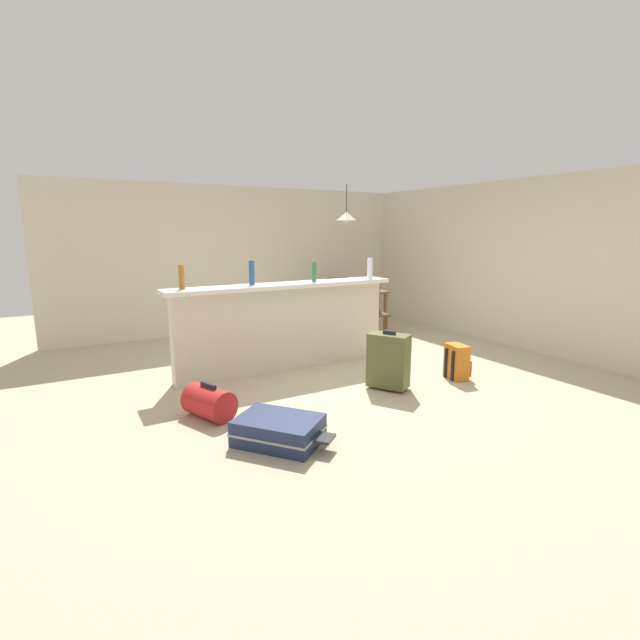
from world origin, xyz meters
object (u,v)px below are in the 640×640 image
Objects in this scene: duffel_bag_red at (209,402)px; pendant_lamp at (346,216)px; bottle_green at (314,272)px; dining_chair_far_side at (336,300)px; suitcase_flat_navy at (279,430)px; backpack_orange at (457,362)px; bottle_amber at (181,277)px; bottle_blue at (252,273)px; suitcase_upright_olive at (389,360)px; bottle_clear at (370,268)px; dining_chair_near_partition at (371,308)px; dining_table at (351,296)px.

pendant_lamp is at bearing 37.90° from duffel_bag_red.
bottle_green reaches higher than dining_chair_far_side.
backpack_orange is (2.56, 0.48, 0.09)m from suitcase_flat_navy.
bottle_blue is (0.83, -0.01, 0.01)m from bottle_amber.
bottle_amber is 0.41× the size of suitcase_upright_olive.
dining_chair_far_side is (3.14, 1.78, -0.73)m from bottle_amber.
backpack_orange is (-0.29, -3.22, -0.31)m from dining_chair_far_side.
bottle_clear reaches higher than duffel_bag_red.
dining_chair_near_partition is 3.72m from duffel_bag_red.
backpack_orange is at bearing -73.76° from bottle_clear.
suitcase_flat_navy is 2.61m from backpack_orange.
duffel_bag_red is at bearing 173.60° from backpack_orange.
bottle_blue is at bearing -0.46° from bottle_amber.
dining_table is 4.33m from suitcase_flat_navy.
suitcase_upright_olive is (1.63, 0.61, 0.22)m from suitcase_flat_navy.
dining_chair_near_partition is 1.58m from pendant_lamp.
dining_table is 1.97× the size of duffel_bag_red.
suitcase_flat_navy is at bearing -130.48° from pendant_lamp.
bottle_clear is 0.67× the size of backpack_orange.
backpack_orange is at bearing -35.44° from bottle_blue.
bottle_amber is 0.32× the size of suitcase_flat_navy.
bottle_clear reaches higher than backpack_orange.
suitcase_flat_navy is at bearing -127.61° from dining_chair_far_side.
pendant_lamp is 3.29m from suitcase_upright_olive.
dining_chair_far_side is (-0.01, 1.06, 0.00)m from dining_chair_near_partition.
suitcase_upright_olive is at bearing -78.21° from bottle_green.
bottle_amber is at bearing -150.39° from dining_chair_far_side.
dining_table is 4.03m from duffel_bag_red.
dining_table is (2.30, 1.30, -0.61)m from bottle_blue.
pendant_lamp reaches higher than suitcase_flat_navy.
suitcase_flat_navy is (-0.55, -1.92, -1.14)m from bottle_blue.
bottle_amber is 0.29× the size of dining_chair_near_partition.
dining_chair_near_partition reaches higher than suitcase_upright_olive.
suitcase_flat_navy is at bearing -169.38° from backpack_orange.
pendant_lamp is (3.03, 1.30, 0.74)m from bottle_amber.
bottle_amber reaches higher than dining_table.
pendant_lamp reaches higher than dining_chair_near_partition.
bottle_blue is 2.71m from dining_table.
suitcase_upright_olive is (-1.23, -3.10, -0.19)m from dining_chair_far_side.
pendant_lamp is 4.63m from suitcase_flat_navy.
bottle_blue is 0.69× the size of backpack_orange.
pendant_lamp is 3.28m from backpack_orange.
dining_chair_far_side is 1.39× the size of suitcase_upright_olive.
bottle_blue is 1.15× the size of bottle_green.
bottle_green is 0.40× the size of pendant_lamp.
bottle_blue is 2.54m from dining_chair_near_partition.
duffel_bag_red is at bearing -150.29° from dining_chair_near_partition.
dining_chair_far_side is 4.34m from duffel_bag_red.
pendant_lamp is (2.20, 1.31, 0.73)m from bottle_blue.
bottle_blue is 0.46× the size of pendant_lamp.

